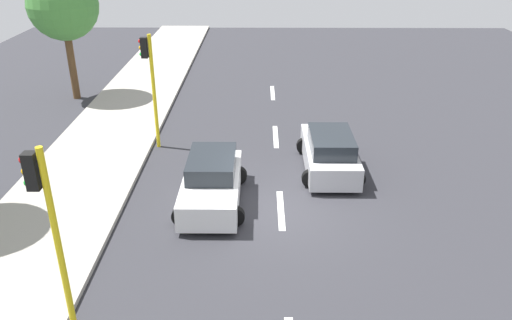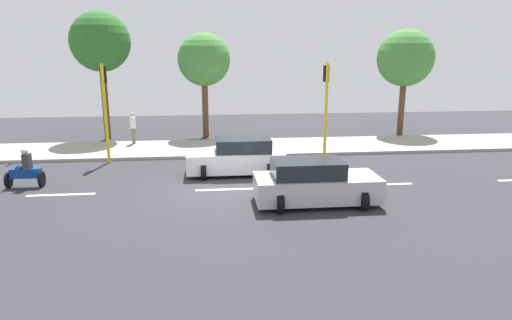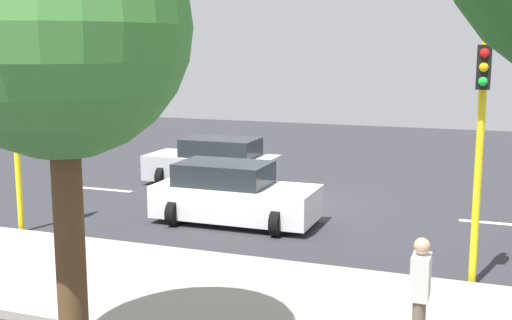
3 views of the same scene
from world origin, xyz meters
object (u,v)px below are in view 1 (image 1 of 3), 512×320
object	(u,v)px
traffic_light_corner	(150,76)
traffic_light_midblock	(48,220)
car_silver	(329,152)
car_white	(212,182)
street_tree_center	(63,6)

from	to	relation	value
traffic_light_corner	traffic_light_midblock	xyz separation A→B (m)	(0.00, 10.23, 0.00)
traffic_light_corner	traffic_light_midblock	size ratio (longest dim) A/B	1.00
car_silver	traffic_light_midblock	bearing A→B (deg)	50.64
car_white	street_tree_center	distance (m)	13.73
traffic_light_midblock	car_silver	bearing A→B (deg)	-129.36
traffic_light_corner	traffic_light_midblock	bearing A→B (deg)	90.00
car_silver	traffic_light_corner	world-z (taller)	traffic_light_corner
traffic_light_midblock	street_tree_center	distance (m)	17.27
car_silver	traffic_light_corner	size ratio (longest dim) A/B	0.93
car_silver	car_white	xyz separation A→B (m)	(4.04, 2.34, -0.00)
traffic_light_corner	street_tree_center	size ratio (longest dim) A/B	0.71
traffic_light_midblock	street_tree_center	xyz separation A→B (m)	(5.22, -16.38, 1.67)
car_silver	traffic_light_corner	distance (m)	7.35
car_white	traffic_light_midblock	size ratio (longest dim) A/B	0.90
car_silver	traffic_light_corner	xyz separation A→B (m)	(6.69, -2.08, 2.22)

